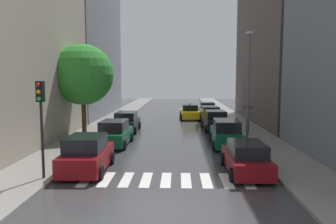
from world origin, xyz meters
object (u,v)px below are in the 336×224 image
parked_car_right_fifth (207,109)px  lamp_post_right (249,78)px  parked_car_left_third (127,122)px  parked_car_right_nearest (246,158)px  parked_car_left_nearest (87,155)px  street_tree_left (83,75)px  traffic_light_left_corner (41,108)px  pedestrian_foreground (248,114)px  parked_car_right_second (226,134)px  taxi_midroad (190,112)px  parked_car_right_third (215,121)px  parked_car_right_fourth (210,115)px  parked_car_left_second (115,134)px

parked_car_right_fifth → lamp_post_right: bearing=-175.2°
parked_car_left_third → parked_car_right_nearest: bearing=-147.2°
parked_car_left_nearest → parked_car_right_fifth: (7.94, 23.88, -0.07)m
parked_car_left_third → street_tree_left: size_ratio=0.61×
street_tree_left → traffic_light_left_corner: (1.29, -10.86, -1.53)m
parked_car_right_fifth → lamp_post_right: (1.55, -15.88, 3.77)m
traffic_light_left_corner → pedestrian_foreground: bearing=47.9°
parked_car_left_nearest → parked_car_right_fifth: size_ratio=1.03×
parked_car_right_second → parked_car_right_fifth: size_ratio=1.19×
parked_car_right_fifth → street_tree_left: bearing=142.9°
parked_car_right_second → taxi_midroad: taxi_midroad is taller
parked_car_right_fifth → taxi_midroad: 3.77m
parked_car_left_third → lamp_post_right: size_ratio=0.56×
parked_car_left_third → parked_car_right_second: 9.54m
parked_car_left_third → lamp_post_right: lamp_post_right is taller
lamp_post_right → parked_car_right_third: bearing=109.4°
parked_car_right_nearest → pedestrian_foreground: size_ratio=2.10×
parked_car_right_second → pedestrian_foreground: (2.50, 5.04, 0.79)m
lamp_post_right → parked_car_right_fourth: bearing=99.3°
parked_car_right_third → parked_car_right_second: bearing=177.2°
parked_car_left_nearest → parked_car_right_fifth: bearing=-19.5°
parked_car_right_second → parked_car_right_fourth: bearing=1.5°
parked_car_left_nearest → parked_car_left_second: bearing=-2.5°
taxi_midroad → parked_car_right_fifth: bearing=-37.5°
parked_car_right_second → taxi_midroad: bearing=9.7°
parked_car_right_second → parked_car_right_fifth: (0.21, 17.52, -0.06)m
taxi_midroad → traffic_light_left_corner: bearing=159.9°
parked_car_left_nearest → traffic_light_left_corner: size_ratio=0.98×
pedestrian_foreground → parked_car_right_nearest: bearing=-85.3°
parked_car_right_second → pedestrian_foreground: 5.68m
parked_car_left_nearest → traffic_light_left_corner: bearing=135.2°
pedestrian_foreground → parked_car_left_third: bearing=-166.7°
parked_car_right_fourth → taxi_midroad: (-2.04, 2.46, -0.01)m
parked_car_right_fifth → traffic_light_left_corner: bearing=158.9°
parked_car_right_fifth → street_tree_left: 18.57m
parked_car_left_second → parked_car_right_nearest: bearing=-128.5°
street_tree_left → parked_car_right_fifth: bearing=53.7°
parked_car_right_third → parked_car_right_fifth: 10.85m
parked_car_left_second → parked_car_left_third: (-0.10, 5.78, -0.01)m
parked_car_right_third → traffic_light_left_corner: 17.46m
parked_car_right_fourth → traffic_light_left_corner: bearing=153.0°
parked_car_right_third → parked_car_right_fourth: size_ratio=0.88×
parked_car_left_third → parked_car_right_third: bearing=-82.3°
parked_car_left_third → parked_car_right_second: size_ratio=0.88×
parked_car_right_nearest → parked_car_right_third: parked_car_right_third is taller
parked_car_right_nearest → traffic_light_left_corner: traffic_light_left_corner is taller
parked_car_right_fourth → parked_car_left_nearest: bearing=155.0°
parked_car_right_nearest → pedestrian_foreground: bearing=-12.2°
pedestrian_foreground → lamp_post_right: (-0.73, -3.40, 2.93)m
parked_car_right_third → pedestrian_foreground: (2.50, -1.63, 0.80)m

